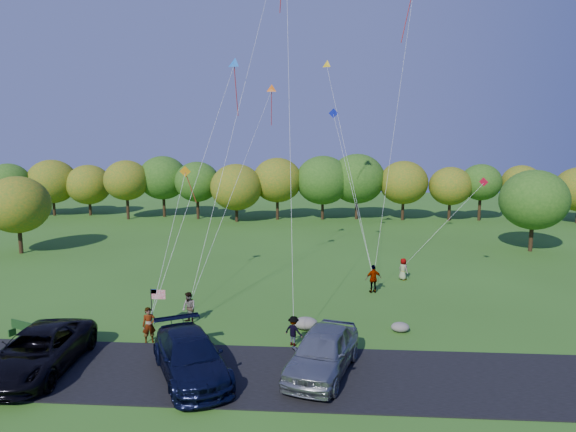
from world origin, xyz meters
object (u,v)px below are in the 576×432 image
at_px(minivan_dark, 38,351).
at_px(flyer_e, 403,269).
at_px(minivan_silver, 323,351).
at_px(park_bench, 23,328).
at_px(trash_barrel, 48,330).
at_px(flyer_c, 294,331).
at_px(flyer_b, 189,308).
at_px(flyer_a, 149,325).
at_px(flyer_d, 374,279).
at_px(minivan_navy, 191,357).

xyz_separation_m(minivan_dark, flyer_e, (18.58, 16.14, -0.19)).
xyz_separation_m(minivan_dark, minivan_silver, (12.71, 0.69, 0.07)).
xyz_separation_m(park_bench, trash_barrel, (1.48, -0.18, -0.02)).
xyz_separation_m(flyer_c, trash_barrel, (-12.82, -0.07, -0.30)).
bearing_deg(flyer_b, flyer_a, -74.27).
xyz_separation_m(flyer_d, flyer_e, (2.46, 3.27, -0.15)).
relative_size(flyer_d, flyer_e, 1.19).
distance_m(minivan_navy, flyer_a, 4.81).
distance_m(minivan_silver, flyer_a, 9.32).
bearing_deg(trash_barrel, flyer_d, 27.45).
height_order(flyer_c, trash_barrel, flyer_c).
xyz_separation_m(minivan_navy, minivan_silver, (5.74, 0.76, 0.08)).
xyz_separation_m(flyer_d, trash_barrel, (-17.68, -9.19, -0.49)).
height_order(flyer_c, flyer_d, flyer_d).
bearing_deg(flyer_b, flyer_d, 71.31).
bearing_deg(minivan_navy, trash_barrel, 129.01).
xyz_separation_m(flyer_b, park_bench, (-8.23, -2.56, -0.41)).
bearing_deg(minivan_dark, flyer_d, 35.89).
height_order(minivan_navy, flyer_b, minivan_navy).
bearing_deg(park_bench, flyer_d, 47.35).
distance_m(minivan_silver, flyer_d, 12.65).
distance_m(flyer_d, park_bench, 21.18).
xyz_separation_m(flyer_b, flyer_e, (13.40, 9.71, -0.09)).
height_order(minivan_navy, flyer_e, minivan_navy).
relative_size(minivan_navy, minivan_silver, 1.08).
distance_m(flyer_a, flyer_c, 7.40).
xyz_separation_m(minivan_silver, flyer_a, (-8.86, 2.90, -0.13)).
distance_m(flyer_d, flyer_e, 4.10).
bearing_deg(park_bench, flyer_e, 51.75).
xyz_separation_m(flyer_b, trash_barrel, (-6.75, -2.74, -0.43)).
xyz_separation_m(minivan_silver, flyer_b, (-7.53, 5.74, -0.17)).
distance_m(minivan_dark, minivan_silver, 12.73).
bearing_deg(trash_barrel, minivan_dark, -66.90).
distance_m(minivan_dark, flyer_e, 24.61).
relative_size(flyer_e, trash_barrel, 1.73).
height_order(minivan_silver, flyer_e, minivan_silver).
bearing_deg(minivan_dark, flyer_b, 48.40).
distance_m(minivan_navy, minivan_silver, 5.79).
height_order(minivan_navy, trash_barrel, minivan_navy).
bearing_deg(minivan_dark, park_bench, 125.58).
bearing_deg(flyer_d, park_bench, 9.31).
distance_m(flyer_b, flyer_e, 16.55).
distance_m(minivan_navy, flyer_b, 6.75).
distance_m(minivan_navy, park_bench, 10.78).
height_order(minivan_silver, flyer_b, minivan_silver).
xyz_separation_m(minivan_silver, flyer_e, (5.87, 15.45, -0.26)).
distance_m(minivan_navy, flyer_d, 15.85).
height_order(minivan_dark, flyer_b, minivan_dark).
relative_size(flyer_a, flyer_e, 1.16).
relative_size(minivan_dark, park_bench, 4.27).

